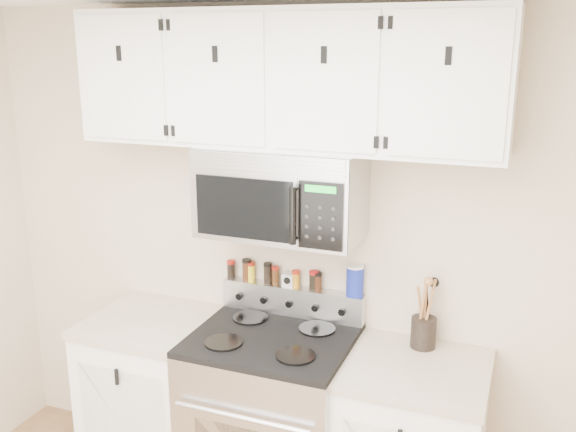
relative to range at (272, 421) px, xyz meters
The scene contains 16 objects.
back_wall 0.83m from the range, 90.00° to the left, with size 3.50×0.01×2.50m, color tan.
range is the anchor object (origin of this frame).
base_cabinet_left 0.69m from the range, behind, with size 0.64×0.62×0.92m.
microwave 1.15m from the range, 89.77° to the left, with size 0.76×0.44×0.42m.
upper_cabinets 1.67m from the range, 90.00° to the left, with size 2.00×0.35×0.62m.
utensil_crock 0.89m from the range, 17.25° to the left, with size 0.12×0.12×0.34m.
kitchen_timer 0.71m from the range, 94.27° to the left, with size 0.06×0.05×0.07m, color silver.
salt_canister 0.82m from the range, 40.75° to the left, with size 0.09×0.09×0.16m.
spice_jar_0 0.80m from the range, 141.12° to the left, with size 0.04×0.04×0.10m.
spice_jar_1 0.77m from the range, 132.40° to the left, with size 0.05×0.05×0.12m.
spice_jar_2 0.76m from the range, 129.63° to the left, with size 0.04×0.04×0.10m.
spice_jar_3 0.74m from the range, 116.16° to the left, with size 0.04×0.04×0.11m.
spice_jar_4 0.73m from the range, 108.66° to the left, with size 0.04×0.04×0.10m.
spice_jar_5 0.72m from the range, 86.63° to the left, with size 0.04×0.04×0.09m.
spice_jar_6 0.73m from the range, 68.02° to the left, with size 0.05×0.05×0.10m.
spice_jar_7 0.73m from the range, 64.57° to the left, with size 0.04×0.04×0.09m.
Camera 1 is at (1.09, -1.16, 2.31)m, focal length 40.00 mm.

